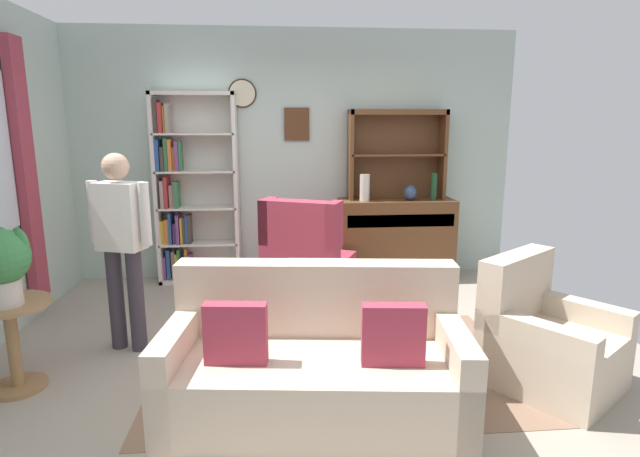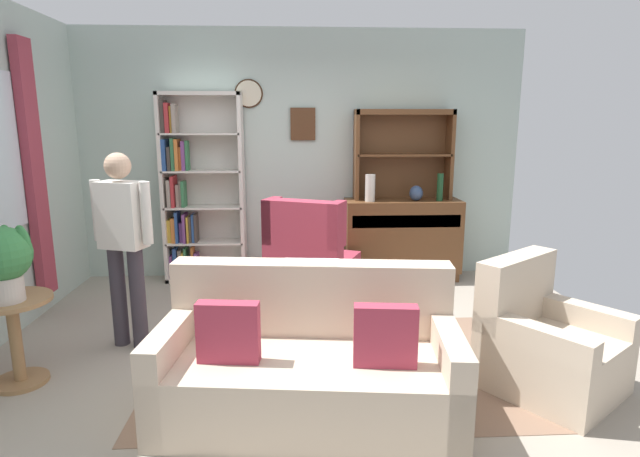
# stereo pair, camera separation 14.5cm
# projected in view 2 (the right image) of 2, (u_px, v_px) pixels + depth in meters

# --- Properties ---
(ground_plane) EXTENTS (5.40, 4.60, 0.02)m
(ground_plane) POSITION_uv_depth(u_px,v_px,m) (309.00, 351.00, 4.07)
(ground_plane) COLOR #9E9384
(wall_back) EXTENTS (5.00, 0.09, 2.80)m
(wall_back) POSITION_uv_depth(u_px,v_px,m) (302.00, 155.00, 5.86)
(wall_back) COLOR #ADC1B7
(wall_back) RESTS_ON ground_plane
(area_rug) EXTENTS (2.67, 1.81, 0.01)m
(area_rug) POSITION_uv_depth(u_px,v_px,m) (337.00, 367.00, 3.79)
(area_rug) COLOR #846651
(area_rug) RESTS_ON ground_plane
(bookshelf) EXTENTS (0.90, 0.30, 2.10)m
(bookshelf) POSITION_uv_depth(u_px,v_px,m) (196.00, 191.00, 5.69)
(bookshelf) COLOR silver
(bookshelf) RESTS_ON ground_plane
(sideboard) EXTENTS (1.30, 0.45, 0.92)m
(sideboard) POSITION_uv_depth(u_px,v_px,m) (402.00, 235.00, 5.84)
(sideboard) COLOR brown
(sideboard) RESTS_ON ground_plane
(sideboard_hutch) EXTENTS (1.10, 0.26, 1.00)m
(sideboard_hutch) POSITION_uv_depth(u_px,v_px,m) (403.00, 142.00, 5.73)
(sideboard_hutch) COLOR brown
(sideboard_hutch) RESTS_ON sideboard
(vase_tall) EXTENTS (0.11, 0.11, 0.30)m
(vase_tall) POSITION_uv_depth(u_px,v_px,m) (370.00, 188.00, 5.63)
(vase_tall) COLOR beige
(vase_tall) RESTS_ON sideboard
(vase_round) EXTENTS (0.15, 0.15, 0.17)m
(vase_round) POSITION_uv_depth(u_px,v_px,m) (416.00, 193.00, 5.68)
(vase_round) COLOR #33476B
(vase_round) RESTS_ON sideboard
(bottle_wine) EXTENTS (0.07, 0.07, 0.31)m
(bottle_wine) POSITION_uv_depth(u_px,v_px,m) (440.00, 187.00, 5.66)
(bottle_wine) COLOR #194223
(bottle_wine) RESTS_ON sideboard
(couch_floral) EXTENTS (1.88, 1.04, 0.90)m
(couch_floral) POSITION_uv_depth(u_px,v_px,m) (309.00, 366.00, 3.14)
(couch_floral) COLOR beige
(couch_floral) RESTS_ON ground_plane
(armchair_floral) EXTENTS (1.07, 1.07, 0.88)m
(armchair_floral) POSITION_uv_depth(u_px,v_px,m) (547.00, 347.00, 3.45)
(armchair_floral) COLOR beige
(armchair_floral) RESTS_ON ground_plane
(wingback_chair) EXTENTS (1.04, 1.05, 1.05)m
(wingback_chair) POSITION_uv_depth(u_px,v_px,m) (310.00, 263.00, 5.17)
(wingback_chair) COLOR #A33347
(wingback_chair) RESTS_ON ground_plane
(plant_stand) EXTENTS (0.52, 0.52, 0.62)m
(plant_stand) POSITION_uv_depth(u_px,v_px,m) (15.00, 331.00, 3.48)
(plant_stand) COLOR #997047
(plant_stand) RESTS_ON ground_plane
(potted_plant_large) EXTENTS (0.37, 0.37, 0.51)m
(potted_plant_large) POSITION_uv_depth(u_px,v_px,m) (3.00, 258.00, 3.32)
(potted_plant_large) COLOR beige
(potted_plant_large) RESTS_ON plant_stand
(person_reading) EXTENTS (0.52, 0.30, 1.56)m
(person_reading) POSITION_uv_depth(u_px,v_px,m) (123.00, 237.00, 3.98)
(person_reading) COLOR #38333D
(person_reading) RESTS_ON ground_plane
(coffee_table) EXTENTS (0.80, 0.50, 0.42)m
(coffee_table) POSITION_uv_depth(u_px,v_px,m) (312.00, 312.00, 3.92)
(coffee_table) COLOR brown
(coffee_table) RESTS_ON ground_plane
(book_stack) EXTENTS (0.17, 0.15, 0.07)m
(book_stack) POSITION_uv_depth(u_px,v_px,m) (332.00, 301.00, 3.86)
(book_stack) COLOR #CC7233
(book_stack) RESTS_ON coffee_table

